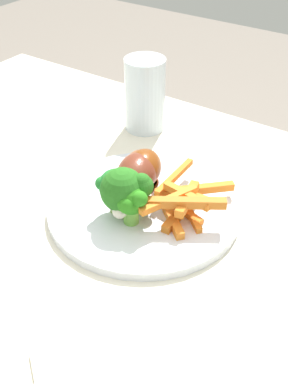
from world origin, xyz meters
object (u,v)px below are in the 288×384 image
at_px(dining_table, 131,282).
at_px(broccoli_floret_back, 127,190).
at_px(water_glass, 145,95).
at_px(carrot_fries_pile, 182,201).
at_px(chicken_drumstick_far, 136,175).
at_px(chicken_drumstick_near, 142,171).
at_px(broccoli_floret_front, 131,200).
at_px(broccoli_floret_middle, 115,186).
at_px(chicken_drumstick_extra, 142,171).
at_px(dinner_plate, 144,207).

distance_m(dining_table, broccoli_floret_back, 0.18).
distance_m(broccoli_floret_back, water_glass, 0.26).
bearing_deg(dining_table, water_glass, 119.58).
relative_size(carrot_fries_pile, chicken_drumstick_far, 1.12).
relative_size(dining_table, chicken_drumstick_near, 10.10).
bearing_deg(chicken_drumstick_far, water_glass, 120.98).
height_order(dining_table, broccoli_floret_front, broccoli_floret_front).
xyz_separation_m(broccoli_floret_back, chicken_drumstick_far, (-0.02, 0.05, -0.02)).
relative_size(broccoli_floret_front, water_glass, 0.48).
xyz_separation_m(broccoli_floret_back, water_glass, (-0.13, 0.22, 0.01)).
height_order(broccoli_floret_middle, carrot_fries_pile, broccoli_floret_middle).
bearing_deg(chicken_drumstick_extra, chicken_drumstick_near, 113.81).
height_order(carrot_fries_pile, chicken_drumstick_extra, chicken_drumstick_extra).
distance_m(broccoli_floret_middle, water_glass, 0.25).
relative_size(broccoli_floret_back, chicken_drumstick_near, 0.65).
distance_m(broccoli_floret_middle, chicken_drumstick_extra, 0.07).
height_order(dinner_plate, broccoli_floret_back, broccoli_floret_back).
bearing_deg(carrot_fries_pile, chicken_drumstick_extra, 164.43).
xyz_separation_m(chicken_drumstick_far, water_glass, (-0.10, 0.17, 0.03)).
xyz_separation_m(dining_table, broccoli_floret_back, (0.00, -0.01, 0.18)).
distance_m(carrot_fries_pile, chicken_drumstick_far, 0.08).
bearing_deg(chicken_drumstick_extra, broccoli_floret_front, -64.78).
bearing_deg(dinner_plate, chicken_drumstick_far, 142.64).
relative_size(broccoli_floret_middle, chicken_drumstick_near, 0.58).
bearing_deg(broccoli_floret_middle, water_glass, 115.68).
bearing_deg(chicken_drumstick_extra, dining_table, -71.38).
relative_size(chicken_drumstick_extra, water_glass, 1.05).
xyz_separation_m(chicken_drumstick_near, water_glass, (-0.10, 0.15, 0.03)).
xyz_separation_m(broccoli_floret_front, chicken_drumstick_far, (-0.04, 0.06, -0.01)).
bearing_deg(broccoli_floret_back, dinner_plate, 85.57).
height_order(broccoli_floret_middle, chicken_drumstick_extra, broccoli_floret_middle).
bearing_deg(broccoli_floret_back, dining_table, 118.35).
relative_size(dinner_plate, carrot_fries_pile, 1.77).
height_order(broccoli_floret_back, water_glass, water_glass).
xyz_separation_m(dining_table, broccoli_floret_front, (0.02, -0.02, 0.17)).
relative_size(dining_table, dinner_plate, 4.25).
xyz_separation_m(broccoli_floret_front, broccoli_floret_back, (-0.01, 0.01, 0.01)).
bearing_deg(chicken_drumstick_far, dining_table, -66.13).
xyz_separation_m(broccoli_floret_front, chicken_drumstick_extra, (-0.04, 0.08, -0.01)).
relative_size(broccoli_floret_back, water_glass, 0.58).
distance_m(dining_table, carrot_fries_pile, 0.17).
relative_size(chicken_drumstick_far, water_glass, 1.07).
distance_m(dinner_plate, carrot_fries_pile, 0.06).
relative_size(chicken_drumstick_near, chicken_drumstick_extra, 0.84).
relative_size(carrot_fries_pile, water_glass, 1.19).
xyz_separation_m(dining_table, water_glass, (-0.12, 0.22, 0.19)).
relative_size(carrot_fries_pile, chicken_drumstick_extra, 1.13).
xyz_separation_m(dinner_plate, chicken_drumstick_far, (-0.03, 0.02, 0.03)).
distance_m(broccoli_floret_middle, broccoli_floret_back, 0.02).
height_order(chicken_drumstick_near, water_glass, water_glass).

